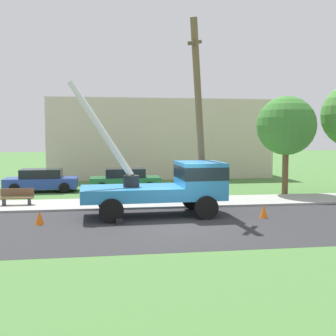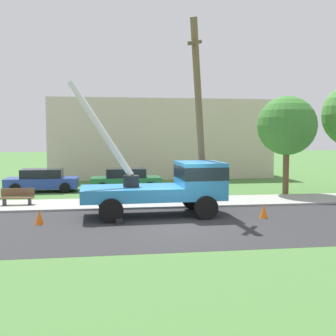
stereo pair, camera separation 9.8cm
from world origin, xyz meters
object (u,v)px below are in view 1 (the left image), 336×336
object	(u,v)px
traffic_cone_ahead	(264,211)
traffic_cone_behind	(40,218)
park_bench	(17,197)
parked_sedan_blue	(42,180)
roadside_tree_far	(286,126)
leaning_utility_pole	(199,114)
parked_sedan_green	(125,179)
utility_truck	(171,183)

from	to	relation	value
traffic_cone_ahead	traffic_cone_behind	xyz separation A→B (m)	(-9.33, 0.04, 0.00)
traffic_cone_behind	park_bench	xyz separation A→B (m)	(-1.74, 4.37, 0.18)
traffic_cone_ahead	parked_sedan_blue	bearing A→B (deg)	137.31
roadside_tree_far	leaning_utility_pole	bearing A→B (deg)	-146.65
leaning_utility_pole	parked_sedan_blue	bearing A→B (deg)	138.77
traffic_cone_ahead	traffic_cone_behind	world-z (taller)	same
parked_sedan_green	roadside_tree_far	distance (m)	10.41
utility_truck	roadside_tree_far	distance (m)	9.80
parked_sedan_green	park_bench	xyz separation A→B (m)	(-5.59, -5.16, -0.25)
park_bench	parked_sedan_green	bearing A→B (deg)	42.71
utility_truck	traffic_cone_ahead	size ratio (longest dim) A/B	12.22
parked_sedan_blue	traffic_cone_ahead	bearing A→B (deg)	-42.69
utility_truck	leaning_utility_pole	world-z (taller)	leaning_utility_pole
utility_truck	leaning_utility_pole	size ratio (longest dim) A/B	0.78
park_bench	roadside_tree_far	bearing A→B (deg)	8.33
parked_sedan_blue	park_bench	distance (m)	5.46
traffic_cone_ahead	traffic_cone_behind	distance (m)	9.33
parked_sedan_green	roadside_tree_far	size ratio (longest dim) A/B	0.75
traffic_cone_behind	roadside_tree_far	distance (m)	15.26
traffic_cone_behind	parked_sedan_blue	world-z (taller)	parked_sedan_blue
traffic_cone_ahead	park_bench	world-z (taller)	park_bench
traffic_cone_ahead	parked_sedan_green	xyz separation A→B (m)	(-5.47, 9.56, 0.43)
parked_sedan_blue	parked_sedan_green	world-z (taller)	same
utility_truck	roadside_tree_far	xyz separation A→B (m)	(7.74, 5.39, 2.66)
traffic_cone_behind	utility_truck	bearing A→B (deg)	12.03
utility_truck	traffic_cone_ahead	xyz separation A→B (m)	(3.83, -1.21, -1.13)
park_bench	traffic_cone_behind	bearing A→B (deg)	-68.32
traffic_cone_behind	parked_sedan_green	bearing A→B (deg)	68.00
utility_truck	roadside_tree_far	world-z (taller)	utility_truck
utility_truck	traffic_cone_behind	world-z (taller)	utility_truck
park_bench	utility_truck	bearing A→B (deg)	-23.85
utility_truck	park_bench	world-z (taller)	utility_truck
leaning_utility_pole	parked_sedan_blue	distance (m)	11.78
leaning_utility_pole	roadside_tree_far	world-z (taller)	leaning_utility_pole
leaning_utility_pole	traffic_cone_behind	size ratio (longest dim) A/B	15.75
utility_truck	traffic_cone_ahead	world-z (taller)	utility_truck
leaning_utility_pole	roadside_tree_far	size ratio (longest dim) A/B	1.51
leaning_utility_pole	traffic_cone_ahead	distance (m)	5.44
parked_sedan_green	leaning_utility_pole	bearing A→B (deg)	-65.78
parked_sedan_blue	park_bench	xyz separation A→B (m)	(-0.38, -5.44, -0.25)
traffic_cone_ahead	parked_sedan_green	bearing A→B (deg)	119.79
traffic_cone_behind	parked_sedan_green	size ratio (longest dim) A/B	0.13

